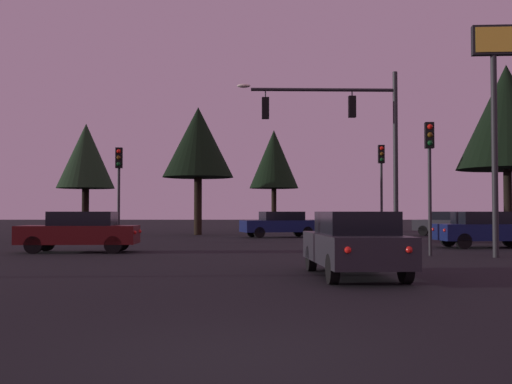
# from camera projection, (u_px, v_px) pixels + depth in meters

# --- Properties ---
(ground_plane) EXTENTS (168.00, 168.00, 0.00)m
(ground_plane) POSITION_uv_depth(u_px,v_px,m) (255.00, 242.00, 30.75)
(ground_plane) COLOR black
(ground_plane) RESTS_ON ground
(traffic_signal_mast_arm) EXTENTS (6.74, 0.50, 7.40)m
(traffic_signal_mast_arm) POSITION_uv_depth(u_px,v_px,m) (354.00, 128.00, 25.47)
(traffic_signal_mast_arm) COLOR #232326
(traffic_signal_mast_arm) RESTS_ON ground
(traffic_light_corner_left) EXTENTS (0.33, 0.37, 4.33)m
(traffic_light_corner_left) POSITION_uv_depth(u_px,v_px,m) (122.00, 176.00, 26.75)
(traffic_light_corner_left) COLOR #232326
(traffic_light_corner_left) RESTS_ON ground
(traffic_light_corner_right) EXTENTS (0.30, 0.35, 4.82)m
(traffic_light_corner_right) POSITION_uv_depth(u_px,v_px,m) (384.00, 174.00, 30.06)
(traffic_light_corner_right) COLOR #232326
(traffic_light_corner_right) RESTS_ON ground
(traffic_light_median) EXTENTS (0.32, 0.36, 4.61)m
(traffic_light_median) POSITION_uv_depth(u_px,v_px,m) (432.00, 161.00, 21.03)
(traffic_light_median) COLOR #232326
(traffic_light_median) RESTS_ON ground
(car_nearside_lane) EXTENTS (2.05, 4.45, 1.52)m
(car_nearside_lane) POSITION_uv_depth(u_px,v_px,m) (357.00, 243.00, 14.17)
(car_nearside_lane) COLOR #232328
(car_nearside_lane) RESTS_ON ground
(car_crossing_left) EXTENTS (4.45, 1.93, 1.52)m
(car_crossing_left) POSITION_uv_depth(u_px,v_px,m) (83.00, 231.00, 22.74)
(car_crossing_left) COLOR #4C0F0F
(car_crossing_left) RESTS_ON ground
(car_crossing_right) EXTENTS (4.36, 2.14, 1.52)m
(car_crossing_right) POSITION_uv_depth(u_px,v_px,m) (489.00, 229.00, 25.55)
(car_crossing_right) COLOR #0F1947
(car_crossing_right) RESTS_ON ground
(car_far_lane) EXTENTS (4.48, 4.07, 1.52)m
(car_far_lane) POSITION_uv_depth(u_px,v_px,m) (454.00, 223.00, 38.06)
(car_far_lane) COLOR #232328
(car_far_lane) RESTS_ON ground
(car_parked_lot) EXTENTS (4.79, 2.92, 1.52)m
(car_parked_lot) POSITION_uv_depth(u_px,v_px,m) (283.00, 224.00, 36.10)
(car_parked_lot) COLOR #0F1947
(car_parked_lot) RESTS_ON ground
(store_sign_illuminated) EXTENTS (1.41, 0.34, 7.75)m
(store_sign_illuminated) POSITION_uv_depth(u_px,v_px,m) (497.00, 89.00, 20.28)
(store_sign_illuminated) COLOR #232326
(store_sign_illuminated) RESTS_ON ground
(tree_behind_sign) EXTENTS (4.21, 4.21, 8.04)m
(tree_behind_sign) POSITION_uv_depth(u_px,v_px,m) (89.00, 156.00, 45.00)
(tree_behind_sign) COLOR black
(tree_behind_sign) RESTS_ON ground
(tree_left_far) EXTENTS (4.63, 4.63, 8.38)m
(tree_left_far) POSITION_uv_depth(u_px,v_px,m) (201.00, 143.00, 39.92)
(tree_left_far) COLOR black
(tree_left_far) RESTS_ON ground
(tree_center_horizon) EXTENTS (3.90, 3.90, 8.02)m
(tree_center_horizon) POSITION_uv_depth(u_px,v_px,m) (277.00, 159.00, 48.44)
(tree_center_horizon) COLOR black
(tree_center_horizon) RESTS_ON ground
(tree_right_cluster) EXTENTS (4.93, 4.93, 8.84)m
(tree_right_cluster) POSITION_uv_depth(u_px,v_px,m) (510.00, 117.00, 30.15)
(tree_right_cluster) COLOR black
(tree_right_cluster) RESTS_ON ground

